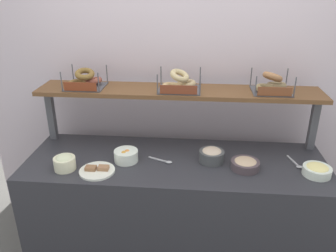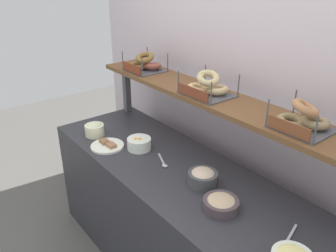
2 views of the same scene
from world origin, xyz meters
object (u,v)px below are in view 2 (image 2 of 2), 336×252
at_px(bowl_tuna_salad, 203,177).
at_px(bowl_fruit_salad, 139,143).
at_px(bowl_potato_salad, 95,129).
at_px(bagel_basket_plain, 207,87).
at_px(serving_spoon_by_edge, 163,163).
at_px(serving_plate_white, 107,145).
at_px(bagel_basket_everything, 303,120).
at_px(bowl_hummus, 221,203).
at_px(bagel_basket_cinnamon_raisin, 145,64).
at_px(serving_spoon_near_plate, 288,239).

bearing_deg(bowl_tuna_salad, bowl_fruit_salad, -175.45).
bearing_deg(bowl_potato_salad, bowl_fruit_salad, 20.54).
bearing_deg(bagel_basket_plain, serving_spoon_by_edge, -106.84).
height_order(serving_plate_white, bagel_basket_plain, bagel_basket_plain).
distance_m(bowl_potato_salad, bowl_fruit_salad, 0.41).
relative_size(bowl_tuna_salad, bagel_basket_everything, 0.63).
relative_size(bowl_fruit_salad, bagel_basket_everything, 0.61).
relative_size(serving_plate_white, bagel_basket_plain, 0.77).
distance_m(bowl_hummus, bagel_basket_plain, 0.71).
height_order(bowl_potato_salad, bagel_basket_everything, bagel_basket_everything).
height_order(bowl_hummus, serving_spoon_by_edge, bowl_hummus).
bearing_deg(serving_plate_white, bowl_tuna_salad, 15.50).
height_order(bowl_tuna_salad, serving_plate_white, bowl_tuna_salad).
xyz_separation_m(bowl_tuna_salad, bagel_basket_plain, (-0.24, 0.24, 0.43)).
bearing_deg(bagel_basket_cinnamon_raisin, serving_spoon_near_plate, -9.47).
relative_size(serving_spoon_near_plate, bagel_basket_plain, 0.57).
distance_m(bowl_hummus, bagel_basket_everything, 0.59).
height_order(serving_plate_white, bagel_basket_everything, bagel_basket_everything).
height_order(serving_plate_white, bagel_basket_cinnamon_raisin, bagel_basket_cinnamon_raisin).
bearing_deg(serving_spoon_by_edge, bowl_hummus, -4.34).
bearing_deg(bagel_basket_cinnamon_raisin, bagel_basket_plain, -0.78).
bearing_deg(serving_plate_white, serving_spoon_by_edge, 22.07).
xyz_separation_m(serving_plate_white, bagel_basket_everything, (1.14, 0.47, 0.47)).
bearing_deg(bowl_fruit_salad, bowl_tuna_salad, 4.55).
bearing_deg(bagel_basket_everything, serving_plate_white, -157.86).
bearing_deg(bowl_potato_salad, bagel_basket_plain, 30.70).
distance_m(serving_spoon_near_plate, bagel_basket_plain, 0.97).
bearing_deg(bagel_basket_everything, serving_spoon_near_plate, -55.99).
relative_size(serving_spoon_by_edge, bagel_basket_cinnamon_raisin, 0.59).
distance_m(bowl_potato_salad, serving_plate_white, 0.22).
bearing_deg(bowl_hummus, bowl_fruit_salad, 177.75).
bearing_deg(bowl_tuna_salad, serving_spoon_by_edge, -173.57).
distance_m(serving_spoon_by_edge, bagel_basket_plain, 0.55).
bearing_deg(bowl_fruit_salad, bowl_potato_salad, -159.46).
relative_size(serving_plate_white, serving_spoon_near_plate, 1.35).
xyz_separation_m(serving_spoon_by_edge, bagel_basket_everything, (0.72, 0.30, 0.47)).
distance_m(bowl_fruit_salad, serving_spoon_by_edge, 0.26).
bearing_deg(serving_spoon_near_plate, bowl_hummus, -167.49).
relative_size(bowl_fruit_salad, serving_spoon_by_edge, 0.96).
bearing_deg(bagel_basket_plain, serving_plate_white, -138.38).
xyz_separation_m(bowl_hummus, bagel_basket_cinnamon_raisin, (-1.14, 0.33, 0.44)).
distance_m(bowl_fruit_salad, bowl_hummus, 0.81).
height_order(serving_plate_white, serving_spoon_by_edge, serving_plate_white).
xyz_separation_m(serving_spoon_near_plate, bagel_basket_plain, (-0.81, 0.24, 0.47)).
distance_m(serving_spoon_near_plate, bagel_basket_cinnamon_raisin, 1.59).
relative_size(bowl_potato_salad, bowl_fruit_salad, 0.86).
relative_size(bowl_fruit_salad, serving_spoon_near_plate, 0.96).
relative_size(bagel_basket_cinnamon_raisin, bagel_basket_everything, 1.07).
distance_m(bowl_tuna_salad, serving_spoon_by_edge, 0.33).
height_order(bowl_potato_salad, bagel_basket_cinnamon_raisin, bagel_basket_cinnamon_raisin).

